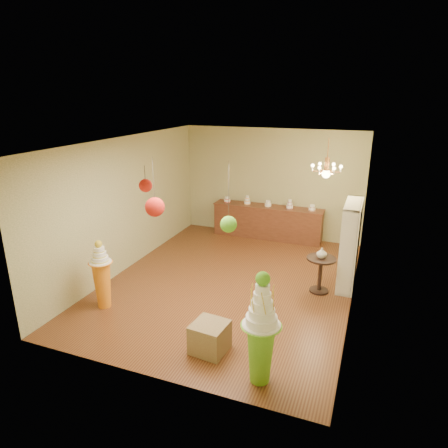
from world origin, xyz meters
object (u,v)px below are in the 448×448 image
(pedestal_green, at_px, (261,338))
(sideboard, at_px, (267,221))
(round_table, at_px, (320,270))
(pedestal_orange, at_px, (102,279))

(pedestal_green, bearing_deg, sideboard, 104.26)
(sideboard, xyz_separation_m, round_table, (1.84, -2.72, 0.01))
(sideboard, bearing_deg, round_table, -55.81)
(pedestal_green, distance_m, round_table, 3.04)
(pedestal_orange, relative_size, round_table, 1.79)
(pedestal_orange, bearing_deg, pedestal_green, -15.40)
(pedestal_green, height_order, sideboard, pedestal_green)
(pedestal_green, xyz_separation_m, round_table, (0.39, 3.01, -0.21))
(round_table, bearing_deg, sideboard, 124.19)
(pedestal_orange, xyz_separation_m, round_table, (3.74, 2.08, -0.09))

